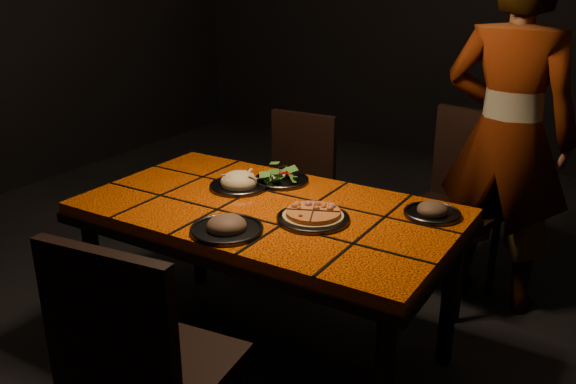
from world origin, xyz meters
The scene contains 11 objects.
room_shell centered at (0.00, 0.00, 1.50)m, with size 6.04×7.04×3.08m.
dining_table centered at (0.00, 0.00, 0.67)m, with size 1.62×0.92×0.75m.
chair_near centered at (0.13, -0.93, 0.58)m, with size 0.51×0.51×1.01m.
chair_far_left centered at (-0.38, 0.86, 0.53)m, with size 0.43×0.43×0.92m.
chair_far_right centered at (0.54, 1.03, 0.58)m, with size 0.54×0.54×1.01m.
diner centered at (0.74, 1.07, 0.91)m, with size 0.67×0.44×1.83m, color brown.
plate_pizza centered at (0.25, -0.04, 0.77)m, with size 0.33×0.33×0.04m.
plate_pasta centered at (-0.24, 0.12, 0.77)m, with size 0.27×0.27×0.09m.
plate_salad centered at (-0.11, 0.29, 0.78)m, with size 0.26×0.26×0.07m.
plate_mushroom_a centered at (0.01, -0.31, 0.77)m, with size 0.29×0.29×0.09m.
plate_mushroom_b centered at (0.64, 0.27, 0.77)m, with size 0.24×0.24×0.08m.
Camera 1 is at (1.35, -2.03, 1.73)m, focal length 38.00 mm.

